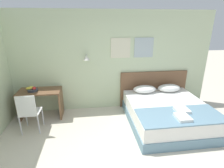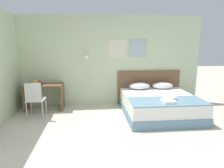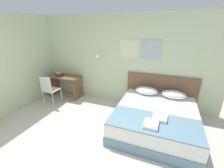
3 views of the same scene
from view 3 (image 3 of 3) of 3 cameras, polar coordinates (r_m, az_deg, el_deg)
ground_plane at (r=3.14m, az=-16.31°, el=-26.58°), size 24.00×24.00×0.00m
wall_back at (r=4.58m, az=2.20°, el=8.97°), size 5.79×0.31×2.65m
bed at (r=3.75m, az=16.17°, el=-12.58°), size 1.82×1.98×0.52m
headboard at (r=4.54m, az=17.85°, el=-3.02°), size 1.94×0.06×1.03m
pillow_left at (r=4.28m, az=13.05°, el=-2.49°), size 0.62×0.38×0.19m
pillow_right at (r=4.26m, az=22.42°, el=-3.72°), size 0.62×0.38×0.19m
throw_blanket at (r=3.12m, az=15.54°, el=-13.93°), size 1.77×0.79×0.02m
folded_towel_near_foot at (r=3.21m, az=17.71°, el=-12.21°), size 0.28×0.27×0.06m
folded_towel_mid_bed at (r=2.99m, az=14.66°, el=-14.64°), size 0.26×0.32×0.06m
desk at (r=5.35m, az=-17.33°, el=0.53°), size 1.03×0.55×0.73m
desk_chair at (r=4.91m, az=-22.97°, el=-1.53°), size 0.42×0.42×0.93m
fruit_bowl at (r=5.35m, az=-19.07°, el=3.48°), size 0.29×0.25×0.12m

